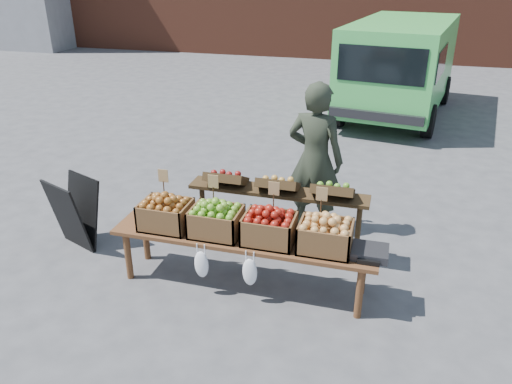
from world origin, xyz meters
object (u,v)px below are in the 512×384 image
(weighing_scale, at_px, (370,252))
(crate_green_apples, at_px, (325,237))
(vendor, at_px, (315,160))
(crate_russet_pears, at_px, (216,222))
(delivery_van, at_px, (399,69))
(crate_red_apples, at_px, (269,229))
(crate_golden_apples, at_px, (166,215))
(display_bench, at_px, (243,262))
(back_table, at_px, (277,213))
(chalkboard_sign, at_px, (75,213))

(weighing_scale, bearing_deg, crate_green_apples, 180.00)
(vendor, relative_size, crate_russet_pears, 3.76)
(delivery_van, bearing_deg, crate_red_apples, -89.50)
(vendor, xyz_separation_m, crate_red_apples, (-0.21, -1.38, -0.23))
(crate_golden_apples, height_order, crate_green_apples, same)
(crate_golden_apples, xyz_separation_m, crate_green_apples, (1.65, 0.00, 0.00))
(display_bench, bearing_deg, back_table, 75.32)
(vendor, bearing_deg, back_table, 76.52)
(delivery_van, xyz_separation_m, vendor, (-0.86, -5.70, -0.05))
(crate_green_apples, bearing_deg, display_bench, 180.00)
(crate_golden_apples, xyz_separation_m, weighing_scale, (2.08, 0.00, -0.10))
(crate_red_apples, bearing_deg, back_table, 96.84)
(vendor, relative_size, back_table, 0.89)
(display_bench, relative_size, crate_russet_pears, 5.40)
(vendor, bearing_deg, crate_red_apples, 91.88)
(crate_russet_pears, height_order, weighing_scale, crate_russet_pears)
(display_bench, distance_m, crate_russet_pears, 0.51)
(back_table, bearing_deg, crate_golden_apples, -144.61)
(back_table, distance_m, weighing_scale, 1.29)
(chalkboard_sign, height_order, crate_russet_pears, chalkboard_sign)
(vendor, distance_m, crate_green_apples, 1.44)
(crate_russet_pears, distance_m, crate_red_apples, 0.55)
(crate_golden_apples, distance_m, crate_green_apples, 1.65)
(delivery_van, distance_m, crate_golden_apples, 7.41)
(crate_golden_apples, bearing_deg, delivery_van, 73.03)
(chalkboard_sign, height_order, display_bench, chalkboard_sign)
(chalkboard_sign, height_order, weighing_scale, chalkboard_sign)
(chalkboard_sign, height_order, crate_green_apples, chalkboard_sign)
(chalkboard_sign, xyz_separation_m, crate_russet_pears, (1.84, -0.24, 0.28))
(crate_russet_pears, bearing_deg, weighing_scale, 0.00)
(back_table, bearing_deg, delivery_van, 79.77)
(back_table, distance_m, crate_red_apples, 0.75)
(delivery_van, bearing_deg, crate_green_apples, -85.11)
(weighing_scale, bearing_deg, chalkboard_sign, 175.84)
(back_table, xyz_separation_m, crate_russet_pears, (-0.46, -0.72, 0.19))
(vendor, relative_size, crate_golden_apples, 3.76)
(back_table, bearing_deg, vendor, 66.16)
(chalkboard_sign, xyz_separation_m, crate_red_apples, (2.39, -0.24, 0.28))
(vendor, distance_m, weighing_scale, 1.61)
(vendor, xyz_separation_m, crate_green_apples, (0.34, -1.38, -0.23))
(crate_green_apples, height_order, weighing_scale, crate_green_apples)
(crate_green_apples, bearing_deg, weighing_scale, 0.00)
(delivery_van, distance_m, chalkboard_sign, 7.68)
(vendor, bearing_deg, display_bench, 81.17)
(crate_golden_apples, height_order, weighing_scale, crate_golden_apples)
(display_bench, bearing_deg, crate_russet_pears, 180.00)
(crate_green_apples, distance_m, weighing_scale, 0.44)
(chalkboard_sign, relative_size, crate_russet_pears, 1.72)
(crate_russet_pears, bearing_deg, crate_green_apples, 0.00)
(crate_russet_pears, bearing_deg, vendor, 61.31)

